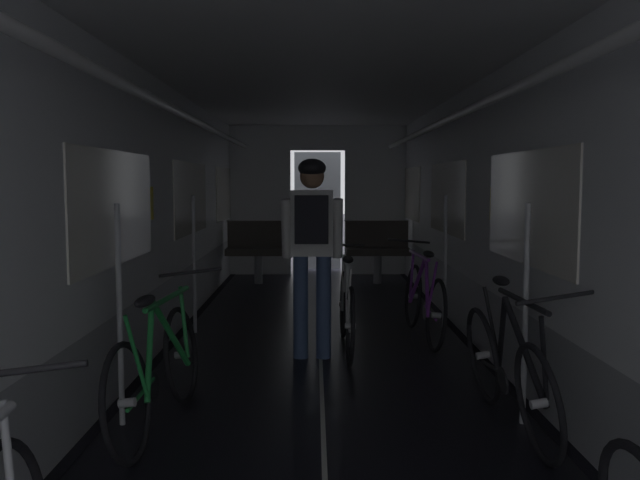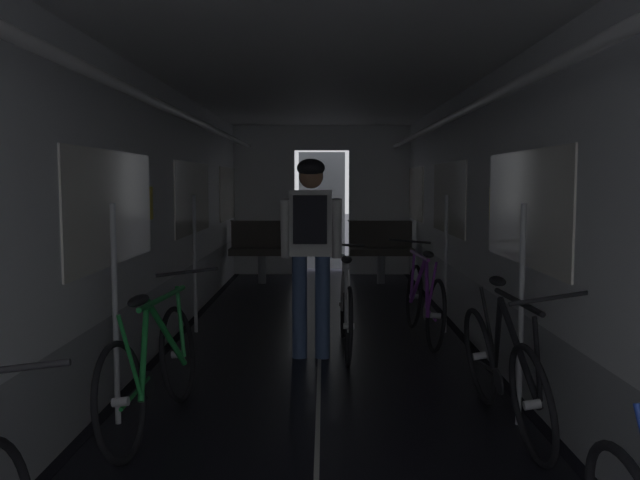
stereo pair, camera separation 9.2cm
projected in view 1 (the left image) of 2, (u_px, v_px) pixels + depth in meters
train_car_shell at (321, 162)px, 5.60m from camera, size 3.14×12.34×2.57m
bench_seat_far_left at (258, 246)px, 10.15m from camera, size 0.98×0.51×0.95m
bench_seat_far_right at (377, 246)px, 10.16m from camera, size 0.98×0.51×0.95m
bicycle_black at (508, 368)px, 4.14m from camera, size 0.44×1.69×0.96m
bicycle_green at (158, 369)px, 4.14m from camera, size 0.48×1.69×0.95m
bicycle_purple at (423, 300)px, 6.53m from camera, size 0.44×1.69×0.95m
person_cyclist_aisle at (312, 236)px, 5.74m from camera, size 0.53×0.39×1.73m
bicycle_white_in_aisle at (347, 309)px, 6.07m from camera, size 0.44×1.69×0.94m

